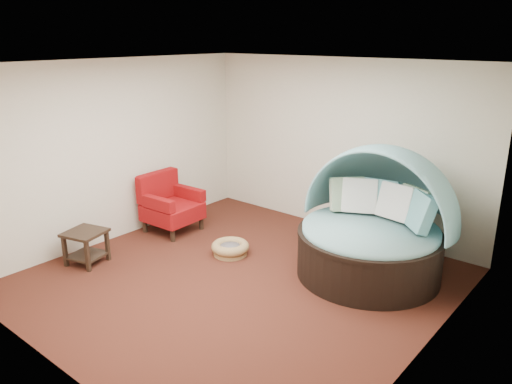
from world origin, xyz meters
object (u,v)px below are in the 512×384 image
Objects in this scene: canopy_daybed at (375,216)px; side_table at (86,243)px; pet_basket at (230,248)px; red_armchair at (170,205)px.

canopy_daybed reaches higher than side_table.
red_armchair is (-1.44, 0.10, 0.34)m from pet_basket.
pet_basket is 0.92× the size of side_table.
pet_basket is 0.60× the size of red_armchair.
pet_basket is at bearing -6.33° from red_armchair.
red_armchair is 1.54× the size of side_table.
canopy_daybed is at bearing 35.75° from side_table.
canopy_daybed is 3.62× the size of pet_basket.
red_armchair is at bearing 176.20° from pet_basket.
pet_basket is 2.06m from side_table.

